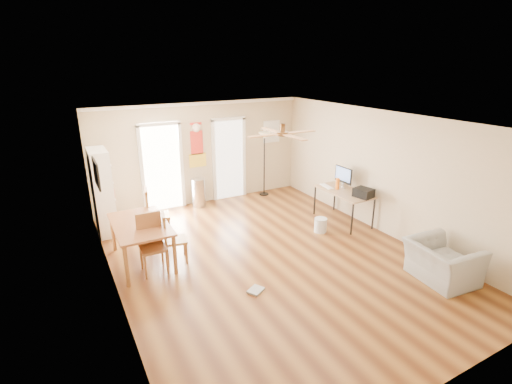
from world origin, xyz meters
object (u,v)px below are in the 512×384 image
armchair (442,262)px  torchiere_lamp (264,164)px  dining_chair_right_b (175,237)px  printer (364,193)px  dining_chair_right_a (158,213)px  computer_desk (343,206)px  bookshelf (102,192)px  dining_table (142,242)px  trash_can (198,193)px  dining_chair_near (153,245)px  wastebasket_a (320,225)px

armchair → torchiere_lamp: bearing=11.3°
dining_chair_right_b → printer: 4.10m
dining_chair_right_b → dining_chair_right_a: bearing=10.9°
dining_chair_right_b → computer_desk: (3.95, -0.04, -0.11)m
computer_desk → armchair: 2.74m
bookshelf → dining_chair_right_a: (0.95, -0.79, -0.38)m
dining_table → armchair: 5.28m
bookshelf → printer: size_ratio=4.92×
bookshelf → armchair: 6.70m
printer → armchair: (-0.30, -2.23, -0.50)m
bookshelf → trash_can: bookshelf is taller
computer_desk → printer: printer is taller
trash_can → printer: printer is taller
dining_chair_near → torchiere_lamp: size_ratio=0.60×
computer_desk → torchiere_lamp: bearing=105.1°
dining_chair_near → printer: dining_chair_near is taller
dining_table → torchiere_lamp: size_ratio=0.88×
trash_can → torchiere_lamp: (1.92, -0.01, 0.51)m
dining_chair_near → dining_table: bearing=103.6°
trash_can → armchair: trash_can is taller
trash_can → torchiere_lamp: torchiere_lamp is taller
dining_chair_near → wastebasket_a: size_ratio=3.34×
dining_chair_near → computer_desk: (4.41, 0.14, -0.15)m
dining_chair_right_b → computer_desk: bearing=-79.7°
bookshelf → armchair: bookshelf is taller
computer_desk → dining_table: bearing=175.9°
dining_table → wastebasket_a: 3.75m
bookshelf → printer: (5.00, -2.52, -0.08)m
bookshelf → dining_table: bookshelf is taller
trash_can → dining_chair_right_b: bearing=-118.9°
bookshelf → dining_chair_near: bearing=-78.6°
dining_chair_right_b → dining_table: bearing=73.7°
dining_table → wastebasket_a: (3.70, -0.55, -0.23)m
dining_chair_right_a → dining_chair_near: size_ratio=1.03×
dining_chair_right_b → computer_desk: dining_chair_right_b is taller
dining_chair_right_b → armchair: dining_chair_right_b is taller
wastebasket_a → computer_desk: bearing=15.5°
torchiere_lamp → trash_can: bearing=179.6°
printer → armchair: size_ratio=0.36×
dining_table → torchiere_lamp: torchiere_lamp is taller
dining_chair_near → trash_can: 3.20m
dining_chair_right_a → computer_desk: bearing=-96.6°
trash_can → computer_desk: size_ratio=0.53×
computer_desk → bookshelf: bearing=157.7°
bookshelf → computer_desk: 5.32m
computer_desk → wastebasket_a: bearing=-164.5°
dining_chair_right_b → trash_can: (1.36, 2.46, -0.12)m
dining_table → printer: (4.60, -0.83, 0.45)m
armchair → trash_can: bearing=30.7°
dining_chair_right_a → printer: (4.05, -1.73, 0.30)m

